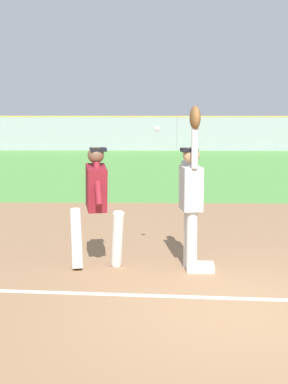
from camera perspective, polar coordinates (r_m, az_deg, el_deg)
The scene contains 10 objects.
ground_plane at distance 6.74m, azimuth 9.84°, elevation -11.48°, with size 75.32×75.32×0.00m, color #936D4C.
outfield_grass at distance 22.13m, azimuth 3.88°, elevation 2.42°, with size 45.59×16.53×0.01m, color #549342.
first_base at distance 8.34m, azimuth 5.49°, elevation -7.24°, with size 0.38×0.38×0.08m, color white.
fielder at distance 8.12m, azimuth 4.59°, elevation 0.14°, with size 0.32×0.90×2.28m.
runner at distance 8.20m, azimuth -4.63°, elevation -0.65°, with size 0.82×0.84×1.72m.
baseball at distance 8.29m, azimuth 1.25°, elevation 6.15°, with size 0.07×0.07×0.07m, color white.
outfield_fence at distance 30.31m, azimuth 3.21°, elevation 5.68°, with size 45.67×0.08×1.78m.
parked_car_blue at distance 34.29m, azimuth -6.70°, elevation 5.59°, with size 4.58×2.48×1.25m.
parked_car_tan at distance 33.80m, azimuth 1.05°, elevation 5.60°, with size 4.43×2.17×1.25m.
parked_car_black at distance 34.30m, azimuth 8.55°, elevation 5.55°, with size 4.44×2.20×1.25m.
Camera 1 is at (-0.98, -6.27, 2.27)m, focal length 55.03 mm.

